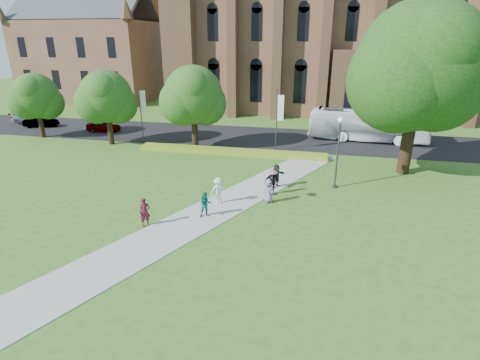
% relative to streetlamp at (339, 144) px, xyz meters
% --- Properties ---
extents(ground, '(160.00, 160.00, 0.00)m').
position_rel_streetlamp_xyz_m(ground, '(-7.50, -6.50, -3.30)').
color(ground, '#375D1C').
rests_on(ground, ground).
extents(road, '(160.00, 10.00, 0.02)m').
position_rel_streetlamp_xyz_m(road, '(-7.50, 13.50, -3.29)').
color(road, black).
rests_on(road, ground).
extents(footpath, '(15.58, 28.54, 0.04)m').
position_rel_streetlamp_xyz_m(footpath, '(-7.50, -5.50, -3.28)').
color(footpath, '#B2B2A8').
rests_on(footpath, ground).
extents(flower_hedge, '(18.00, 1.40, 0.45)m').
position_rel_streetlamp_xyz_m(flower_hedge, '(-9.50, 6.70, -3.07)').
color(flower_hedge, gold).
rests_on(flower_hedge, ground).
extents(cathedral, '(52.60, 18.25, 28.00)m').
position_rel_streetlamp_xyz_m(cathedral, '(2.50, 33.23, 9.69)').
color(cathedral, brown).
rests_on(cathedral, ground).
extents(building_west, '(22.00, 14.00, 18.30)m').
position_rel_streetlamp_xyz_m(building_west, '(-41.50, 35.50, 5.91)').
color(building_west, brown).
rests_on(building_west, ground).
extents(streetlamp, '(0.44, 0.44, 5.24)m').
position_rel_streetlamp_xyz_m(streetlamp, '(0.00, 0.00, 0.00)').
color(streetlamp, '#38383D').
rests_on(streetlamp, ground).
extents(large_tree, '(9.60, 9.60, 13.20)m').
position_rel_streetlamp_xyz_m(large_tree, '(5.50, 4.50, 5.07)').
color(large_tree, '#332114').
rests_on(large_tree, ground).
extents(street_tree_0, '(5.20, 5.20, 7.50)m').
position_rel_streetlamp_xyz_m(street_tree_0, '(-22.50, 7.50, 1.58)').
color(street_tree_0, '#332114').
rests_on(street_tree_0, ground).
extents(street_tree_1, '(5.60, 5.60, 8.05)m').
position_rel_streetlamp_xyz_m(street_tree_1, '(-13.50, 8.00, 1.93)').
color(street_tree_1, '#332114').
rests_on(street_tree_1, ground).
extents(street_tree_2, '(4.80, 4.80, 6.95)m').
position_rel_streetlamp_xyz_m(street_tree_2, '(-31.50, 8.50, 1.23)').
color(street_tree_2, '#332114').
rests_on(street_tree_2, ground).
extents(banner_pole_0, '(0.70, 0.10, 6.00)m').
position_rel_streetlamp_xyz_m(banner_pole_0, '(-5.39, 8.70, 0.09)').
color(banner_pole_0, '#38383D').
rests_on(banner_pole_0, ground).
extents(banner_pole_1, '(0.70, 0.10, 6.00)m').
position_rel_streetlamp_xyz_m(banner_pole_1, '(-19.39, 8.70, 0.09)').
color(banner_pole_1, '#38383D').
rests_on(banner_pole_1, ground).
extents(tour_coach, '(12.37, 3.81, 3.39)m').
position_rel_streetlamp_xyz_m(tour_coach, '(3.50, 14.61, -1.58)').
color(tour_coach, white).
rests_on(tour_coach, road).
extents(car_0, '(4.05, 2.19, 1.31)m').
position_rel_streetlamp_xyz_m(car_0, '(-26.31, 12.33, -2.62)').
color(car_0, gray).
rests_on(car_0, road).
extents(car_1, '(4.16, 2.53, 1.29)m').
position_rel_streetlamp_xyz_m(car_1, '(-35.21, 12.86, -2.63)').
color(car_1, gray).
rests_on(car_1, road).
extents(car_2, '(5.01, 2.51, 1.40)m').
position_rel_streetlamp_xyz_m(car_2, '(-38.01, 14.48, -2.58)').
color(car_2, gray).
rests_on(car_2, road).
extents(pedestrian_0, '(0.74, 0.71, 1.71)m').
position_rel_streetlamp_xyz_m(pedestrian_0, '(-10.93, -8.63, -2.40)').
color(pedestrian_0, '#561320').
rests_on(pedestrian_0, footpath).
extents(pedestrian_1, '(0.98, 0.90, 1.62)m').
position_rel_streetlamp_xyz_m(pedestrian_1, '(-7.83, -6.75, -2.45)').
color(pedestrian_1, '#156C68').
rests_on(pedestrian_1, footpath).
extents(pedestrian_2, '(1.34, 1.14, 1.80)m').
position_rel_streetlamp_xyz_m(pedestrian_2, '(-7.57, -4.68, -2.35)').
color(pedestrian_2, silver).
rests_on(pedestrian_2, footpath).
extents(pedestrian_3, '(1.14, 0.77, 1.80)m').
position_rel_streetlamp_xyz_m(pedestrian_3, '(-4.37, -2.34, -2.36)').
color(pedestrian_3, black).
rests_on(pedestrian_3, footpath).
extents(pedestrian_4, '(0.87, 0.71, 1.52)m').
position_rel_streetlamp_xyz_m(pedestrian_4, '(-4.37, -3.73, -2.49)').
color(pedestrian_4, '#8F74A0').
rests_on(pedestrian_4, footpath).
extents(pedestrian_5, '(1.29, 1.62, 1.72)m').
position_rel_streetlamp_xyz_m(pedestrian_5, '(-4.23, -0.91, -2.39)').
color(pedestrian_5, '#27242C').
rests_on(pedestrian_5, footpath).
extents(parasol, '(0.83, 0.83, 0.61)m').
position_rel_streetlamp_xyz_m(parasol, '(-4.19, -3.63, -1.43)').
color(parasol, '#CD91AD').
rests_on(parasol, pedestrian_4).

